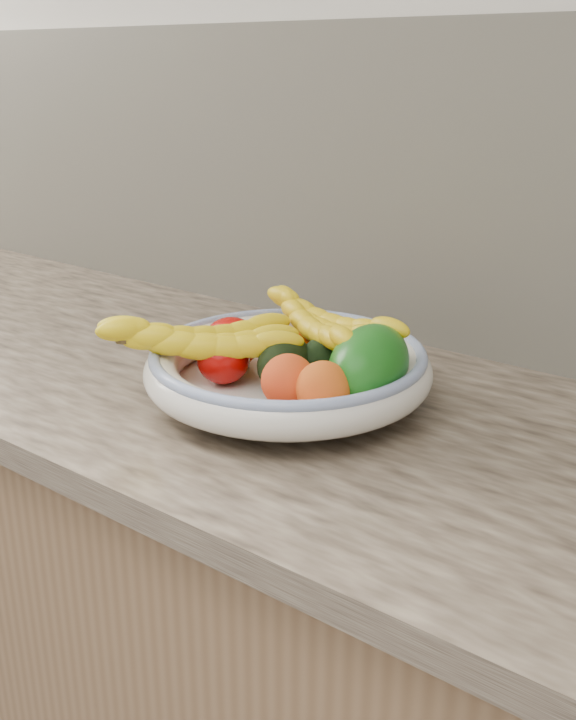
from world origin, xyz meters
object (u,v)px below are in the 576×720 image
(banana_bunch_front, at_px, (200,346))
(fruit_bowl, at_px, (288,368))
(green_mango, at_px, (369,366))
(banana_bunch_back, at_px, (322,330))

(banana_bunch_front, bearing_deg, fruit_bowl, -9.97)
(green_mango, bearing_deg, banana_bunch_back, 140.97)
(fruit_bowl, distance_m, banana_bunch_front, 0.12)
(fruit_bowl, distance_m, green_mango, 0.12)
(fruit_bowl, height_order, banana_bunch_back, banana_bunch_back)
(green_mango, bearing_deg, banana_bunch_front, -170.98)
(fruit_bowl, xyz_separation_m, banana_bunch_front, (-0.09, -0.07, 0.03))
(banana_bunch_back, height_order, banana_bunch_front, banana_bunch_back)
(green_mango, bearing_deg, fruit_bowl, 172.35)
(green_mango, xyz_separation_m, banana_bunch_back, (-0.11, 0.05, 0.01))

